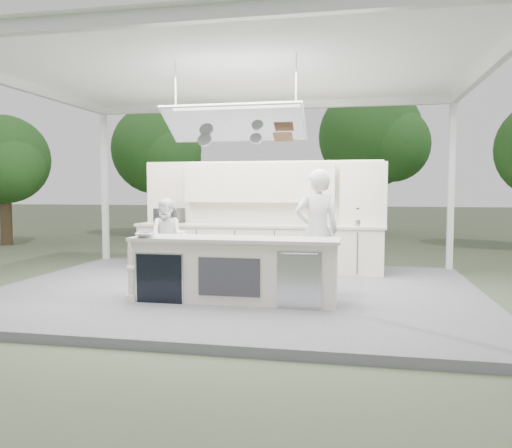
% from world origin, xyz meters
% --- Properties ---
extents(ground, '(90.00, 90.00, 0.00)m').
position_xyz_m(ground, '(0.00, 0.00, 0.00)').
color(ground, '#445037').
rests_on(ground, ground).
extents(stage_deck, '(8.00, 6.00, 0.12)m').
position_xyz_m(stage_deck, '(0.00, 0.00, 0.06)').
color(stage_deck, slate).
rests_on(stage_deck, ground).
extents(tent, '(8.20, 6.20, 3.86)m').
position_xyz_m(tent, '(0.00, -0.01, 3.71)').
color(tent, white).
rests_on(tent, ground).
extents(demo_island, '(3.10, 0.79, 0.95)m').
position_xyz_m(demo_island, '(0.18, -0.91, 0.60)').
color(demo_island, '#F1E5CC').
rests_on(demo_island, stage_deck).
extents(back_counter, '(5.08, 0.72, 0.95)m').
position_xyz_m(back_counter, '(0.00, 1.90, 0.60)').
color(back_counter, '#F1E5CC').
rests_on(back_counter, stage_deck).
extents(back_wall_unit, '(5.05, 0.48, 2.25)m').
position_xyz_m(back_wall_unit, '(0.44, 2.11, 1.57)').
color(back_wall_unit, '#F1E5CC').
rests_on(back_wall_unit, stage_deck).
extents(tree_cluster, '(19.55, 9.40, 5.85)m').
position_xyz_m(tree_cluster, '(-0.16, 9.77, 3.29)').
color(tree_cluster, '#493B24').
rests_on(tree_cluster, ground).
extents(head_chef, '(0.83, 0.66, 1.99)m').
position_xyz_m(head_chef, '(1.34, 0.03, 1.11)').
color(head_chef, white).
rests_on(head_chef, stage_deck).
extents(sous_chef, '(0.79, 0.65, 1.49)m').
position_xyz_m(sous_chef, '(-1.58, 0.99, 0.87)').
color(sous_chef, white).
rests_on(sous_chef, stage_deck).
extents(toaster_oven, '(0.61, 0.46, 0.31)m').
position_xyz_m(toaster_oven, '(-1.93, 1.95, 1.23)').
color(toaster_oven, '#B4B6BB').
rests_on(toaster_oven, back_counter).
extents(bowl_large, '(0.33, 0.33, 0.07)m').
position_xyz_m(bowl_large, '(-1.10, -1.15, 1.11)').
color(bowl_large, silver).
rests_on(bowl_large, demo_island).
extents(bowl_small, '(0.25, 0.25, 0.08)m').
position_xyz_m(bowl_small, '(-1.10, -1.15, 1.11)').
color(bowl_small, '#B6B9BE').
rests_on(bowl_small, demo_island).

